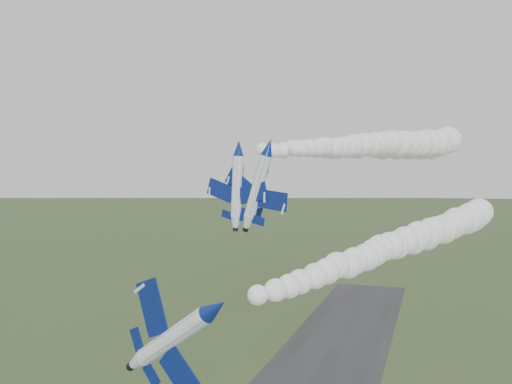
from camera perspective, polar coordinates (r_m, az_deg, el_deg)
jet_lead at (r=45.21m, az=-4.13°, el=-11.50°), size 6.75×12.97×9.16m
smoke_trail_jet_lead at (r=77.20m, az=14.95°, el=-4.72°), size 27.22×66.87×4.85m
jet_pair_left at (r=76.32m, az=-1.80°, el=4.43°), size 10.29×11.87×3.04m
smoke_trail_jet_pair_left at (r=107.82m, az=11.10°, el=4.36°), size 28.74×66.74×5.19m
jet_pair_right at (r=73.41m, az=1.23°, el=4.54°), size 10.25×12.48×4.32m
smoke_trail_jet_pair_right at (r=99.72m, az=12.81°, el=4.68°), size 26.55×54.56×5.44m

